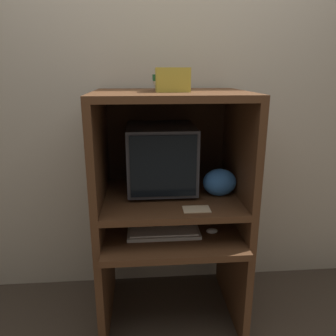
% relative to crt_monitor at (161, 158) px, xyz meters
% --- Properties ---
extents(wall_back, '(6.00, 0.06, 2.60)m').
position_rel_crt_monitor_xyz_m(wall_back, '(0.05, 0.31, 0.28)').
color(wall_back, '#B2A893').
rests_on(wall_back, ground_plane).
extents(desk_base, '(0.84, 0.73, 0.63)m').
position_rel_crt_monitor_xyz_m(desk_base, '(0.05, -0.13, -0.62)').
color(desk_base, '#4C2D19').
rests_on(desk_base, ground_plane).
extents(desk_monitor_shelf, '(0.84, 0.67, 0.19)m').
position_rel_crt_monitor_xyz_m(desk_monitor_shelf, '(0.05, -0.08, -0.25)').
color(desk_monitor_shelf, '#4C2D19').
rests_on(desk_monitor_shelf, desk_base).
extents(hutch_upper, '(0.84, 0.67, 0.59)m').
position_rel_crt_monitor_xyz_m(hutch_upper, '(0.05, -0.05, 0.18)').
color(hutch_upper, '#4C2D19').
rests_on(hutch_upper, desk_monitor_shelf).
extents(crt_monitor, '(0.39, 0.42, 0.40)m').
position_rel_crt_monitor_xyz_m(crt_monitor, '(0.00, 0.00, 0.00)').
color(crt_monitor, '#333338').
rests_on(crt_monitor, desk_monitor_shelf).
extents(keyboard, '(0.41, 0.16, 0.03)m').
position_rel_crt_monitor_xyz_m(keyboard, '(-0.00, -0.22, -0.38)').
color(keyboard, beige).
rests_on(keyboard, desk_base).
extents(mouse, '(0.06, 0.04, 0.03)m').
position_rel_crt_monitor_xyz_m(mouse, '(0.27, -0.23, -0.38)').
color(mouse, '#B7B7B7').
rests_on(mouse, desk_base).
extents(snack_bag, '(0.19, 0.15, 0.16)m').
position_rel_crt_monitor_xyz_m(snack_bag, '(0.33, -0.12, -0.12)').
color(snack_bag, '#336BB7').
rests_on(snack_bag, desk_monitor_shelf).
extents(book_stack, '(0.17, 0.13, 0.09)m').
position_rel_crt_monitor_xyz_m(book_stack, '(0.04, -0.02, 0.44)').
color(book_stack, navy).
rests_on(book_stack, hutch_upper).
extents(paper_card, '(0.14, 0.09, 0.00)m').
position_rel_crt_monitor_xyz_m(paper_card, '(0.17, -0.31, -0.20)').
color(paper_card, '#CCB28C').
rests_on(paper_card, desk_monitor_shelf).
extents(storage_box, '(0.17, 0.15, 0.12)m').
position_rel_crt_monitor_xyz_m(storage_box, '(0.06, -0.12, 0.45)').
color(storage_box, gold).
rests_on(storage_box, hutch_upper).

